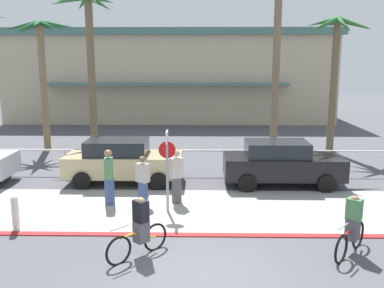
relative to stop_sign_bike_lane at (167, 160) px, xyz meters
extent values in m
plane|color=#4C4C51|center=(1.02, 5.99, -1.68)|extent=(80.00, 80.00, 0.00)
cube|color=#9E9E93|center=(1.02, 0.19, -1.67)|extent=(44.00, 4.00, 0.02)
cube|color=maroon|center=(1.02, -1.81, -1.66)|extent=(44.00, 0.24, 0.03)
cube|color=#BCAD8E|center=(-1.34, 22.42, 1.53)|extent=(24.43, 8.86, 6.41)
cube|color=#47706B|center=(-1.34, 22.42, 4.99)|extent=(25.03, 9.46, 0.50)
cube|color=#47706B|center=(-1.34, 17.49, 1.32)|extent=(17.10, 1.20, 0.16)
cylinder|color=white|center=(1.02, 4.49, -0.68)|extent=(24.75, 0.08, 0.08)
cylinder|color=white|center=(-6.86, 4.49, -1.18)|extent=(0.08, 0.08, 1.00)
cylinder|color=white|center=(-4.61, 4.49, -1.18)|extent=(0.08, 0.08, 1.00)
cylinder|color=white|center=(-2.36, 4.49, -1.18)|extent=(0.08, 0.08, 1.00)
cylinder|color=white|center=(-0.11, 4.49, -1.18)|extent=(0.08, 0.08, 1.00)
cylinder|color=white|center=(2.14, 4.49, -1.18)|extent=(0.08, 0.08, 1.00)
cylinder|color=white|center=(4.39, 4.49, -1.18)|extent=(0.08, 0.08, 1.00)
cylinder|color=white|center=(6.64, 4.49, -1.18)|extent=(0.08, 0.08, 1.00)
cylinder|color=gray|center=(0.00, 0.00, -0.58)|extent=(0.08, 0.08, 2.20)
cube|color=white|center=(0.00, 0.00, 0.70)|extent=(0.04, 0.56, 0.36)
cylinder|color=red|center=(0.00, 0.00, 0.30)|extent=(0.52, 0.03, 0.52)
cylinder|color=white|center=(-4.11, -1.53, -1.25)|extent=(0.20, 0.20, 0.85)
sphere|color=white|center=(-4.11, -1.53, -0.78)|extent=(0.20, 0.20, 0.20)
cylinder|color=#846B4C|center=(-7.18, 9.56, 1.59)|extent=(0.36, 0.36, 6.53)
cone|color=#235B2D|center=(-6.28, 9.56, 4.73)|extent=(1.85, 0.32, 0.57)
cone|color=#235B2D|center=(-6.61, 10.04, 4.71)|extent=(1.39, 1.24, 0.59)
cone|color=#235B2D|center=(-7.06, 10.26, 4.69)|extent=(0.57, 1.52, 0.64)
cone|color=#235B2D|center=(-7.58, 10.25, 4.70)|extent=(1.10, 1.58, 0.61)
cone|color=#235B2D|center=(-7.91, 9.83, 4.59)|extent=(1.66, 0.86, 0.82)
cone|color=#235B2D|center=(-8.02, 9.26, 4.65)|extent=(1.84, 0.93, 0.72)
cone|color=#235B2D|center=(-7.56, 8.91, 4.60)|extent=(1.08, 1.54, 0.80)
cone|color=#235B2D|center=(-7.04, 8.76, 4.71)|extent=(0.61, 1.70, 0.60)
cone|color=#235B2D|center=(-6.68, 9.14, 4.71)|extent=(1.27, 1.14, 0.60)
cylinder|color=brown|center=(-4.24, 7.97, 2.11)|extent=(0.36, 0.36, 7.58)
cone|color=#2D6B33|center=(-3.62, 7.97, 5.74)|extent=(1.32, 0.32, 0.62)
cone|color=#2D6B33|center=(-3.84, 8.65, 5.66)|extent=(1.11, 1.60, 0.79)
cone|color=#2D6B33|center=(-4.71, 8.79, 5.69)|extent=(1.25, 1.85, 0.73)
cone|color=#2D6B33|center=(-5.13, 7.97, 5.72)|extent=(1.84, 0.32, 0.68)
cone|color=#2D6B33|center=(-3.90, 7.39, 5.67)|extent=(1.00, 1.42, 0.76)
cylinder|color=#756047|center=(4.66, 8.30, 3.09)|extent=(0.36, 0.36, 9.54)
cylinder|color=brown|center=(7.69, 8.99, 1.64)|extent=(0.36, 0.36, 6.63)
cone|color=#2D6B33|center=(8.54, 8.99, 4.69)|extent=(1.79, 0.32, 0.83)
cone|color=#2D6B33|center=(8.23, 9.53, 4.69)|extent=(1.37, 1.37, 0.83)
cone|color=#2D6B33|center=(7.69, 9.65, 4.81)|extent=(0.32, 1.38, 0.59)
cone|color=#2D6B33|center=(7.14, 9.54, 4.68)|extent=(1.39, 1.39, 0.85)
cone|color=#2D6B33|center=(6.94, 8.99, 4.79)|extent=(1.57, 0.32, 0.64)
cone|color=#2D6B33|center=(7.09, 8.39, 4.74)|extent=(1.48, 1.48, 0.74)
cone|color=#2D6B33|center=(7.69, 8.27, 4.73)|extent=(0.32, 1.53, 0.76)
cone|color=#2D6B33|center=(8.30, 8.39, 4.68)|extent=(1.51, 1.51, 0.85)
cylinder|color=black|center=(-7.00, 3.89, -1.35)|extent=(0.66, 0.22, 0.66)
cube|color=tan|center=(-1.91, 3.18, -0.95)|extent=(4.40, 1.80, 0.80)
cube|color=#1E2328|center=(-2.16, 3.18, -0.27)|extent=(2.29, 1.58, 0.56)
cylinder|color=black|center=(-0.50, 4.08, -1.35)|extent=(0.66, 0.22, 0.66)
cylinder|color=black|center=(-0.50, 2.28, -1.35)|extent=(0.66, 0.22, 0.66)
cylinder|color=black|center=(-3.32, 4.08, -1.35)|extent=(0.66, 0.22, 0.66)
cylinder|color=black|center=(-3.32, 2.28, -1.35)|extent=(0.66, 0.22, 0.66)
cube|color=black|center=(4.12, 2.97, -0.95)|extent=(4.40, 1.80, 0.80)
cube|color=#1E2328|center=(3.87, 2.97, -0.27)|extent=(2.29, 1.58, 0.56)
cylinder|color=black|center=(5.52, 3.87, -1.35)|extent=(0.66, 0.22, 0.66)
cylinder|color=black|center=(5.52, 2.07, -1.35)|extent=(0.66, 0.22, 0.66)
cylinder|color=black|center=(2.71, 3.87, -1.35)|extent=(0.66, 0.22, 0.66)
cylinder|color=black|center=(2.71, 2.07, -1.35)|extent=(0.66, 0.22, 0.66)
torus|color=black|center=(4.30, -3.30, -1.35)|extent=(0.50, 0.59, 0.72)
torus|color=black|center=(5.00, -2.45, -1.35)|extent=(0.50, 0.59, 0.72)
cylinder|color=red|center=(4.79, -2.71, -1.20)|extent=(0.48, 0.56, 0.35)
cylinder|color=red|center=(4.46, -3.12, -1.06)|extent=(0.28, 0.33, 0.07)
cylinder|color=red|center=(4.73, -2.78, -1.13)|extent=(0.05, 0.05, 0.44)
cylinder|color=silver|center=(4.34, -3.26, -0.80)|extent=(0.35, 0.41, 0.04)
cube|color=#4C4C51|center=(4.73, -2.78, -1.07)|extent=(0.42, 0.43, 0.52)
cube|color=#4C7F51|center=(4.73, -2.78, -0.55)|extent=(0.43, 0.42, 0.52)
sphere|color=#9E7556|center=(4.73, -2.78, -0.32)|extent=(0.22, 0.22, 0.22)
torus|color=black|center=(-0.87, -3.49, -1.35)|extent=(0.54, 0.56, 0.72)
torus|color=black|center=(-0.11, -2.70, -1.35)|extent=(0.54, 0.56, 0.72)
cylinder|color=gold|center=(-0.34, -2.94, -1.20)|extent=(0.52, 0.53, 0.35)
cylinder|color=gold|center=(-0.70, -3.32, -1.06)|extent=(0.30, 0.31, 0.07)
cylinder|color=gold|center=(-0.40, -3.01, -1.13)|extent=(0.05, 0.05, 0.44)
cylinder|color=silver|center=(-0.84, -3.46, -0.80)|extent=(0.37, 0.38, 0.04)
cube|color=#4C4C51|center=(-0.40, -3.01, -1.07)|extent=(0.42, 0.42, 0.52)
cube|color=black|center=(-0.40, -3.01, -0.55)|extent=(0.43, 0.42, 0.52)
sphere|color=#9E7556|center=(-0.40, -3.01, -0.32)|extent=(0.22, 0.22, 0.22)
cylinder|color=#4C4C51|center=(0.23, 0.85, -1.24)|extent=(0.43, 0.43, 0.87)
cube|color=#B7B2A8|center=(0.23, 0.85, -0.48)|extent=(0.47, 0.41, 0.67)
sphere|color=#D6A884|center=(0.23, 0.85, 0.00)|extent=(0.24, 0.24, 0.24)
cylinder|color=#384C7A|center=(-1.95, 0.64, -1.23)|extent=(0.36, 0.36, 0.89)
cube|color=#4C7F51|center=(-1.95, 0.64, -0.45)|extent=(0.31, 0.43, 0.68)
sphere|color=#9E7556|center=(-1.95, 0.64, 0.04)|extent=(0.24, 0.24, 0.24)
cylinder|color=#384C7A|center=(-0.85, 0.60, -1.28)|extent=(0.44, 0.44, 0.79)
cube|color=#B7B2A8|center=(-0.85, 0.60, -0.58)|extent=(0.48, 0.43, 0.61)
sphere|color=brown|center=(-0.85, 0.60, -0.14)|extent=(0.22, 0.22, 0.22)
camera|label=1|loc=(1.00, -12.59, 2.98)|focal=39.71mm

